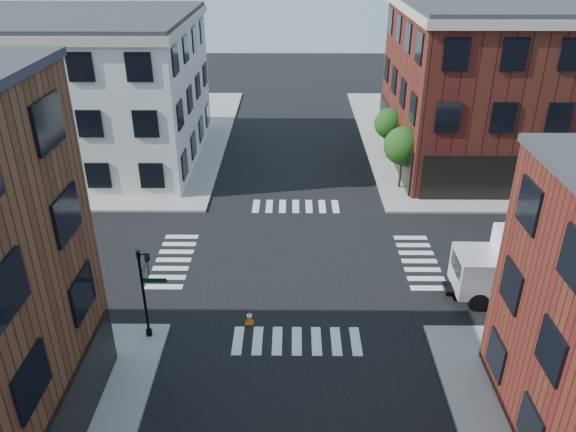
{
  "coord_description": "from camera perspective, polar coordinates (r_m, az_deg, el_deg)",
  "views": [
    {
      "loc": [
        -0.22,
        -27.25,
        16.82
      ],
      "look_at": [
        -0.47,
        0.69,
        2.5
      ],
      "focal_mm": 35.0,
      "sensor_mm": 36.0,
      "label": 1
    }
  ],
  "objects": [
    {
      "name": "building_nw",
      "position": [
        48.49,
        -22.78,
        11.57
      ],
      "size": [
        22.0,
        16.0,
        11.0
      ],
      "primitive_type": "cube",
      "color": "silver",
      "rests_on": "ground"
    },
    {
      "name": "building_ne",
      "position": [
        49.16,
        26.01,
        11.75
      ],
      "size": [
        25.0,
        16.0,
        12.0
      ],
      "primitive_type": "cube",
      "color": "#4D1613",
      "rests_on": "ground"
    },
    {
      "name": "tree_far",
      "position": [
        46.08,
        10.34,
        9.07
      ],
      "size": [
        2.43,
        2.43,
        4.07
      ],
      "color": "black",
      "rests_on": "ground"
    },
    {
      "name": "traffic_cone",
      "position": [
        27.21,
        -3.95,
        -10.26
      ],
      "size": [
        0.38,
        0.38,
        0.67
      ],
      "rotation": [
        0.0,
        0.0,
        0.05
      ],
      "color": "orange",
      "rests_on": "ground"
    },
    {
      "name": "tree_near",
      "position": [
        40.41,
        11.67,
        6.8
      ],
      "size": [
        2.69,
        2.69,
        4.49
      ],
      "color": "black",
      "rests_on": "ground"
    },
    {
      "name": "box_truck",
      "position": [
        30.57,
        24.28,
        -4.7
      ],
      "size": [
        8.24,
        2.67,
        3.7
      ],
      "rotation": [
        0.0,
        0.0,
        -0.02
      ],
      "color": "silver",
      "rests_on": "ground"
    },
    {
      "name": "signal_pole",
      "position": [
        25.7,
        -14.33,
        -6.74
      ],
      "size": [
        1.29,
        1.24,
        4.6
      ],
      "color": "black",
      "rests_on": "ground"
    },
    {
      "name": "ground",
      "position": [
        32.02,
        0.83,
        -4.56
      ],
      "size": [
        120.0,
        120.0,
        0.0
      ],
      "primitive_type": "plane",
      "color": "black",
      "rests_on": "ground"
    },
    {
      "name": "sidewalk_ne",
      "position": [
        55.31,
        23.25,
        7.29
      ],
      "size": [
        30.0,
        30.0,
        0.15
      ],
      "primitive_type": "cube",
      "color": "gray",
      "rests_on": "ground"
    },
    {
      "name": "sidewalk_nw",
      "position": [
        55.14,
        -21.85,
        7.49
      ],
      "size": [
        30.0,
        30.0,
        0.15
      ],
      "primitive_type": "cube",
      "color": "gray",
      "rests_on": "ground"
    }
  ]
}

